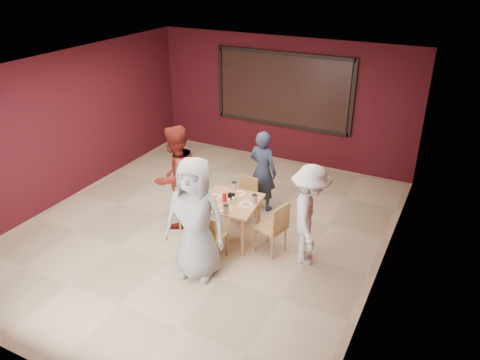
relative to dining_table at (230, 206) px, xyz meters
The scene contains 11 objects.
floor 0.86m from the dining_table, behind, with size 7.00×7.00×0.00m, color tan.
window_blinds 3.71m from the dining_table, 99.15° to the left, with size 3.00×0.02×1.50m, color black.
dining_table is the anchor object (origin of this frame).
chair_front 0.70m from the dining_table, 90.45° to the right, with size 0.43×0.43×0.84m.
chair_back 0.77m from the dining_table, 96.85° to the left, with size 0.43×0.43×0.80m.
chair_left 0.87m from the dining_table, behind, with size 0.47×0.47×0.84m.
chair_right 0.82m from the dining_table, ahead, with size 0.51×0.51×0.88m.
diner_front 1.10m from the dining_table, 90.12° to the right, with size 0.92×0.60×1.89m, color #A6A6A6.
diner_back 1.22m from the dining_table, 88.57° to the left, with size 0.56×0.37×1.54m, color #2B344E.
diner_left 1.10m from the dining_table, behind, with size 0.89×0.69×1.84m, color maroon.
diner_right 1.36m from the dining_table, ahead, with size 1.05×0.60×1.62m, color white.
Camera 1 is at (3.75, -5.98, 4.39)m, focal length 35.00 mm.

